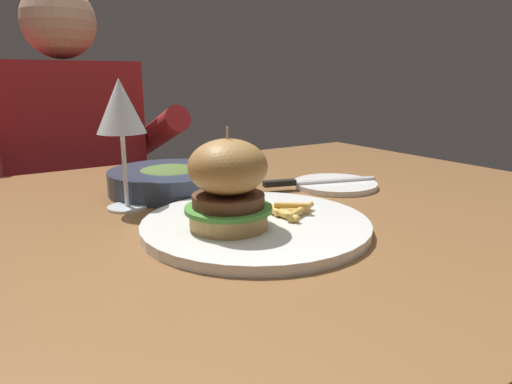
% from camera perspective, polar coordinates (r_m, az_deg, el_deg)
% --- Properties ---
extents(dining_table, '(1.28, 0.93, 0.74)m').
position_cam_1_polar(dining_table, '(0.75, -2.01, -8.26)').
color(dining_table, brown).
rests_on(dining_table, ground).
extents(main_plate, '(0.31, 0.31, 0.01)m').
position_cam_1_polar(main_plate, '(0.62, -0.03, -4.15)').
color(main_plate, white).
rests_on(main_plate, dining_table).
extents(burger_sandwich, '(0.11, 0.11, 0.13)m').
position_cam_1_polar(burger_sandwich, '(0.57, -3.50, 1.01)').
color(burger_sandwich, tan).
rests_on(burger_sandwich, main_plate).
extents(fries_pile, '(0.07, 0.09, 0.02)m').
position_cam_1_polar(fries_pile, '(0.64, 4.09, -2.35)').
color(fries_pile, '#E0B251').
rests_on(fries_pile, main_plate).
extents(wine_glass, '(0.07, 0.07, 0.20)m').
position_cam_1_polar(wine_glass, '(0.72, -16.59, 9.78)').
color(wine_glass, silver).
rests_on(wine_glass, dining_table).
extents(bread_plate, '(0.16, 0.16, 0.01)m').
position_cam_1_polar(bread_plate, '(0.87, 9.86, 0.94)').
color(bread_plate, white).
rests_on(bread_plate, dining_table).
extents(table_knife, '(0.22, 0.08, 0.01)m').
position_cam_1_polar(table_knife, '(0.85, 6.79, 1.29)').
color(table_knife, silver).
rests_on(table_knife, bread_plate).
extents(soup_bowl, '(0.22, 0.22, 0.05)m').
position_cam_1_polar(soup_bowl, '(0.83, -10.69, 1.56)').
color(soup_bowl, '#2D384C').
rests_on(soup_bowl, dining_table).
extents(diner_person, '(0.51, 0.36, 1.18)m').
position_cam_1_polar(diner_person, '(1.41, -21.36, -2.29)').
color(diner_person, '#282833').
rests_on(diner_person, ground).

